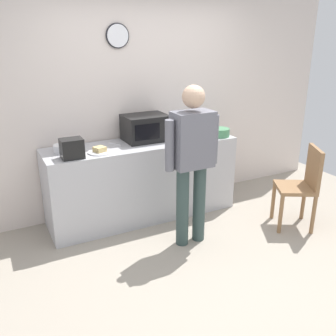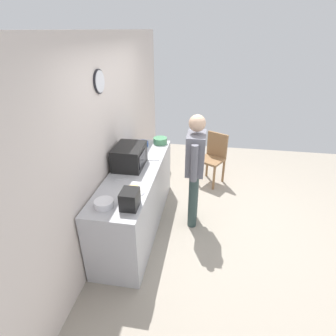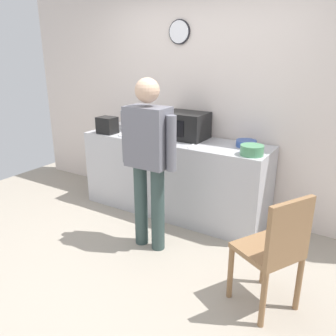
# 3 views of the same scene
# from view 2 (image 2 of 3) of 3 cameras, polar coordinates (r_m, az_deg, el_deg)

# --- Properties ---
(ground_plane) EXTENTS (6.00, 6.00, 0.00)m
(ground_plane) POSITION_cam_2_polar(r_m,az_deg,el_deg) (4.21, 11.05, -11.47)
(ground_plane) COLOR #9E9384
(back_wall) EXTENTS (5.40, 0.13, 2.60)m
(back_wall) POSITION_cam_2_polar(r_m,az_deg,el_deg) (3.79, -12.10, 6.65)
(back_wall) COLOR silver
(back_wall) RESTS_ON ground_plane
(kitchen_counter) EXTENTS (2.23, 0.62, 0.92)m
(kitchen_counter) POSITION_cam_2_polar(r_m,az_deg,el_deg) (3.89, -6.63, -6.34)
(kitchen_counter) COLOR #B7B7BC
(kitchen_counter) RESTS_ON ground_plane
(microwave) EXTENTS (0.50, 0.39, 0.30)m
(microwave) POSITION_cam_2_polar(r_m,az_deg,el_deg) (3.69, -8.14, 2.47)
(microwave) COLOR black
(microwave) RESTS_ON kitchen_counter
(sandwich_plate) EXTENTS (0.25, 0.25, 0.07)m
(sandwich_plate) POSITION_cam_2_polar(r_m,az_deg,el_deg) (3.16, -7.22, -4.73)
(sandwich_plate) COLOR white
(sandwich_plate) RESTS_ON kitchen_counter
(salad_bowl) EXTENTS (0.21, 0.21, 0.07)m
(salad_bowl) POSITION_cam_2_polar(r_m,az_deg,el_deg) (2.97, -13.39, -7.33)
(salad_bowl) COLOR white
(salad_bowl) RESTS_ON kitchen_counter
(cereal_bowl) EXTENTS (0.23, 0.23, 0.10)m
(cereal_bowl) POSITION_cam_2_polar(r_m,az_deg,el_deg) (4.46, -1.66, 5.81)
(cereal_bowl) COLOR #4C8E60
(cereal_bowl) RESTS_ON kitchen_counter
(mixing_bowl) EXTENTS (0.21, 0.21, 0.07)m
(mixing_bowl) POSITION_cam_2_polar(r_m,az_deg,el_deg) (4.38, -5.55, 5.10)
(mixing_bowl) COLOR #33519E
(mixing_bowl) RESTS_ON kitchen_counter
(toaster) EXTENTS (0.22, 0.18, 0.20)m
(toaster) POSITION_cam_2_polar(r_m,az_deg,el_deg) (2.87, -8.09, -6.57)
(toaster) COLOR black
(toaster) RESTS_ON kitchen_counter
(fork_utensil) EXTENTS (0.04, 0.17, 0.01)m
(fork_utensil) POSITION_cam_2_polar(r_m,az_deg,el_deg) (3.88, -3.08, 1.66)
(fork_utensil) COLOR silver
(fork_utensil) RESTS_ON kitchen_counter
(spoon_utensil) EXTENTS (0.10, 0.16, 0.01)m
(spoon_utensil) POSITION_cam_2_polar(r_m,az_deg,el_deg) (3.44, -9.90, -2.37)
(spoon_utensil) COLOR silver
(spoon_utensil) RESTS_ON kitchen_counter
(person_standing) EXTENTS (0.59, 0.24, 1.65)m
(person_standing) POSITION_cam_2_polar(r_m,az_deg,el_deg) (3.68, 5.77, 0.85)
(person_standing) COLOR #324543
(person_standing) RESTS_ON ground_plane
(wooden_chair) EXTENTS (0.54, 0.54, 0.94)m
(wooden_chair) POSITION_cam_2_polar(r_m,az_deg,el_deg) (5.03, 9.63, 2.54)
(wooden_chair) COLOR olive
(wooden_chair) RESTS_ON ground_plane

